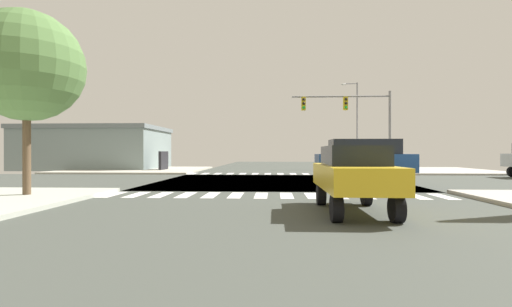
{
  "coord_description": "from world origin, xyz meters",
  "views": [
    {
      "loc": [
        -0.23,
        -21.68,
        1.7
      ],
      "look_at": [
        -1.88,
        11.05,
        1.6
      ],
      "focal_mm": 25.64,
      "sensor_mm": 36.0,
      "label": 1
    }
  ],
  "objects_px": {
    "traffic_signal_mast": "(351,112)",
    "suv_queued_1": "(364,159)",
    "sidewalk_tree": "(27,66)",
    "bank_building": "(97,148)",
    "street_lamp": "(355,118)",
    "sedan_trailing_2": "(353,173)"
  },
  "relations": [
    {
      "from": "sidewalk_tree",
      "to": "traffic_signal_mast",
      "type": "bearing_deg",
      "value": 45.67
    },
    {
      "from": "street_lamp",
      "to": "sidewalk_tree",
      "type": "bearing_deg",
      "value": -125.36
    },
    {
      "from": "traffic_signal_mast",
      "to": "sedan_trailing_2",
      "type": "distance_m",
      "value": 18.78
    },
    {
      "from": "bank_building",
      "to": "sidewalk_tree",
      "type": "bearing_deg",
      "value": -69.05
    },
    {
      "from": "sidewalk_tree",
      "to": "sedan_trailing_2",
      "type": "distance_m",
      "value": 12.28
    },
    {
      "from": "street_lamp",
      "to": "sidewalk_tree",
      "type": "relative_size",
      "value": 1.27
    },
    {
      "from": "traffic_signal_mast",
      "to": "bank_building",
      "type": "distance_m",
      "value": 25.24
    },
    {
      "from": "sedan_trailing_2",
      "to": "traffic_signal_mast",
      "type": "bearing_deg",
      "value": 78.51
    },
    {
      "from": "street_lamp",
      "to": "bank_building",
      "type": "relative_size",
      "value": 0.6
    },
    {
      "from": "street_lamp",
      "to": "bank_building",
      "type": "distance_m",
      "value": 26.37
    },
    {
      "from": "traffic_signal_mast",
      "to": "suv_queued_1",
      "type": "bearing_deg",
      "value": -98.32
    },
    {
      "from": "street_lamp",
      "to": "suv_queued_1",
      "type": "relative_size",
      "value": 1.91
    },
    {
      "from": "traffic_signal_mast",
      "to": "sedan_trailing_2",
      "type": "bearing_deg",
      "value": -101.49
    },
    {
      "from": "street_lamp",
      "to": "suv_queued_1",
      "type": "xyz_separation_m",
      "value": [
        -3.77,
        -19.29,
        -3.8
      ]
    },
    {
      "from": "sidewalk_tree",
      "to": "street_lamp",
      "type": "bearing_deg",
      "value": 54.64
    },
    {
      "from": "street_lamp",
      "to": "sedan_trailing_2",
      "type": "xyz_separation_m",
      "value": [
        -5.93,
        -27.05,
        -4.08
      ]
    },
    {
      "from": "traffic_signal_mast",
      "to": "suv_queued_1",
      "type": "relative_size",
      "value": 1.65
    },
    {
      "from": "traffic_signal_mast",
      "to": "suv_queued_1",
      "type": "distance_m",
      "value": 10.94
    },
    {
      "from": "street_lamp",
      "to": "sedan_trailing_2",
      "type": "bearing_deg",
      "value": -102.37
    },
    {
      "from": "sidewalk_tree",
      "to": "bank_building",
      "type": "bearing_deg",
      "value": 110.95
    },
    {
      "from": "sedan_trailing_2",
      "to": "suv_queued_1",
      "type": "bearing_deg",
      "value": 74.42
    },
    {
      "from": "suv_queued_1",
      "to": "sedan_trailing_2",
      "type": "height_order",
      "value": "suv_queued_1"
    }
  ]
}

